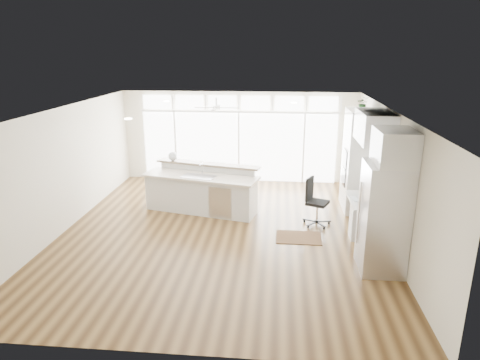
{
  "coord_description": "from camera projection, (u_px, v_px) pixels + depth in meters",
  "views": [
    {
      "loc": [
        1.21,
        -8.66,
        3.89
      ],
      "look_at": [
        0.35,
        0.6,
        1.04
      ],
      "focal_mm": 32.0,
      "sensor_mm": 36.0,
      "label": 1
    }
  ],
  "objects": [
    {
      "name": "transom_row",
      "position": [
        239.0,
        103.0,
        12.54
      ],
      "size": [
        5.9,
        0.06,
        0.4
      ],
      "primitive_type": "cube",
      "color": "white",
      "rests_on": "wall_back"
    },
    {
      "name": "wall_back",
      "position": [
        239.0,
        137.0,
        12.9
      ],
      "size": [
        7.0,
        0.04,
        2.7
      ],
      "primitive_type": "cube",
      "color": "beige",
      "rests_on": "floor"
    },
    {
      "name": "monitor",
      "position": [
        363.0,
        190.0,
        9.22
      ],
      "size": [
        0.12,
        0.51,
        0.42
      ],
      "primitive_type": "cube",
      "rotation": [
        0.0,
        0.0,
        -0.07
      ],
      "color": "black",
      "rests_on": "desk_nook"
    },
    {
      "name": "oven_cabinet",
      "position": [
        358.0,
        161.0,
        10.55
      ],
      "size": [
        0.64,
        1.2,
        2.5
      ],
      "primitive_type": "cube",
      "color": "silver",
      "rests_on": "floor"
    },
    {
      "name": "fridge_cabinet",
      "position": [
        395.0,
        147.0,
        7.25
      ],
      "size": [
        0.64,
        0.9,
        0.6
      ],
      "primitive_type": "cube",
      "color": "silver",
      "rests_on": "wall_right"
    },
    {
      "name": "ceiling",
      "position": [
        220.0,
        110.0,
        8.7
      ],
      "size": [
        7.0,
        8.0,
        0.02
      ],
      "primitive_type": "cube",
      "color": "white",
      "rests_on": "wall_back"
    },
    {
      "name": "potted_plant",
      "position": [
        363.0,
        105.0,
        10.15
      ],
      "size": [
        0.31,
        0.34,
        0.25
      ],
      "primitive_type": "imported",
      "rotation": [
        0.0,
        0.0,
        -0.1
      ],
      "color": "#275C28",
      "rests_on": "oven_cabinet"
    },
    {
      "name": "refrigerator",
      "position": [
        384.0,
        218.0,
        7.64
      ],
      "size": [
        0.76,
        0.9,
        2.0
      ],
      "primitive_type": "cube",
      "color": "silver",
      "rests_on": "floor"
    },
    {
      "name": "keyboard",
      "position": [
        355.0,
        199.0,
        9.29
      ],
      "size": [
        0.18,
        0.36,
        0.02
      ],
      "primitive_type": "cube",
      "rotation": [
        0.0,
        0.0,
        0.15
      ],
      "color": "silver",
      "rests_on": "desk_nook"
    },
    {
      "name": "glass_wall",
      "position": [
        239.0,
        147.0,
        12.93
      ],
      "size": [
        5.8,
        0.06,
        2.08
      ],
      "primitive_type": "cube",
      "color": "white",
      "rests_on": "wall_back"
    },
    {
      "name": "recessed_lights",
      "position": [
        222.0,
        110.0,
        8.89
      ],
      "size": [
        3.4,
        3.0,
        0.02
      ],
      "primitive_type": "cube",
      "color": "#F0E9CC",
      "rests_on": "ceiling"
    },
    {
      "name": "kitchen_island",
      "position": [
        201.0,
        190.0,
        10.55
      ],
      "size": [
        3.02,
        1.71,
        1.13
      ],
      "primitive_type": "cube",
      "rotation": [
        0.0,
        0.0,
        -0.24
      ],
      "color": "silver",
      "rests_on": "floor"
    },
    {
      "name": "floor",
      "position": [
        222.0,
        232.0,
        9.49
      ],
      "size": [
        7.0,
        8.0,
        0.02
      ],
      "primitive_type": "cube",
      "color": "#432B14",
      "rests_on": "ground"
    },
    {
      "name": "framed_photos",
      "position": [
        378.0,
        164.0,
        9.65
      ],
      "size": [
        0.06,
        0.22,
        0.8
      ],
      "primitive_type": "cube",
      "color": "black",
      "rests_on": "wall_right"
    },
    {
      "name": "fishbowl",
      "position": [
        173.0,
        156.0,
        11.01
      ],
      "size": [
        0.28,
        0.28,
        0.23
      ],
      "primitive_type": "sphere",
      "rotation": [
        0.0,
        0.0,
        -0.28
      ],
      "color": "silver",
      "rests_on": "kitchen_island"
    },
    {
      "name": "wall_front",
      "position": [
        178.0,
        264.0,
        5.29
      ],
      "size": [
        7.0,
        0.04,
        2.7
      ],
      "primitive_type": "cube",
      "color": "beige",
      "rests_on": "floor"
    },
    {
      "name": "wall_left",
      "position": [
        64.0,
        170.0,
        9.41
      ],
      "size": [
        0.04,
        8.0,
        2.7
      ],
      "primitive_type": "cube",
      "color": "beige",
      "rests_on": "floor"
    },
    {
      "name": "ceiling_fan",
      "position": [
        216.0,
        104.0,
        11.47
      ],
      "size": [
        1.16,
        1.16,
        0.32
      ],
      "primitive_type": "cube",
      "color": "white",
      "rests_on": "ceiling"
    },
    {
      "name": "wall_right",
      "position": [
        390.0,
        178.0,
        8.78
      ],
      "size": [
        0.04,
        8.0,
        2.7
      ],
      "primitive_type": "cube",
      "color": "beige",
      "rests_on": "floor"
    },
    {
      "name": "office_chair",
      "position": [
        318.0,
        202.0,
        9.72
      ],
      "size": [
        0.74,
        0.72,
        1.1
      ],
      "primitive_type": "cube",
      "rotation": [
        0.0,
        0.0,
        -0.43
      ],
      "color": "black",
      "rests_on": "floor"
    },
    {
      "name": "rug",
      "position": [
        299.0,
        237.0,
        9.2
      ],
      "size": [
        0.98,
        0.71,
        0.01
      ],
      "primitive_type": "cube",
      "rotation": [
        0.0,
        0.0,
        -0.01
      ],
      "color": "#331E10",
      "rests_on": "floor"
    },
    {
      "name": "desk_window",
      "position": [
        385.0,
        165.0,
        9.01
      ],
      "size": [
        0.04,
        0.85,
        0.85
      ],
      "primitive_type": "cube",
      "color": "white",
      "rests_on": "wall_right"
    },
    {
      "name": "upper_cabinets",
      "position": [
        375.0,
        127.0,
        8.8
      ],
      "size": [
        0.64,
        1.3,
        0.64
      ],
      "primitive_type": "cube",
      "color": "silver",
      "rests_on": "wall_right"
    },
    {
      "name": "desk_nook",
      "position": [
        365.0,
        216.0,
        9.39
      ],
      "size": [
        0.72,
        1.3,
        0.76
      ],
      "primitive_type": "cube",
      "color": "silver",
      "rests_on": "floor"
    }
  ]
}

